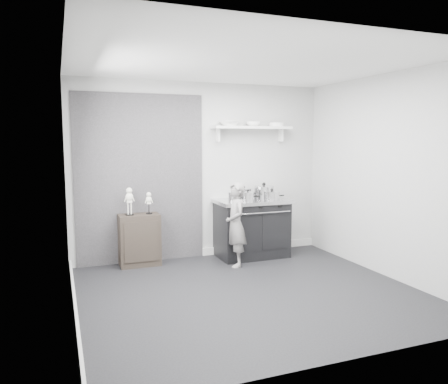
% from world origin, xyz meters
% --- Properties ---
extents(ground, '(4.00, 4.00, 0.00)m').
position_xyz_m(ground, '(0.00, 0.00, 0.00)').
color(ground, black).
rests_on(ground, ground).
extents(room_shell, '(4.02, 3.62, 2.71)m').
position_xyz_m(room_shell, '(-0.09, 0.15, 1.64)').
color(room_shell, '#A4A5A2').
rests_on(room_shell, ground).
extents(wall_shelf, '(1.30, 0.26, 0.24)m').
position_xyz_m(wall_shelf, '(0.80, 1.68, 2.01)').
color(wall_shelf, silver).
rests_on(wall_shelf, room_shell).
extents(stove, '(1.13, 0.70, 0.91)m').
position_xyz_m(stove, '(0.72, 1.48, 0.46)').
color(stove, black).
rests_on(stove, ground).
extents(side_cabinet, '(0.58, 0.34, 0.75)m').
position_xyz_m(side_cabinet, '(-1.02, 1.61, 0.38)').
color(side_cabinet, black).
rests_on(side_cabinet, ground).
extents(child, '(0.33, 0.47, 1.23)m').
position_xyz_m(child, '(0.28, 1.08, 0.61)').
color(child, gray).
rests_on(child, ground).
extents(pot_front_left, '(0.29, 0.20, 0.18)m').
position_xyz_m(pot_front_left, '(0.38, 1.36, 0.98)').
color(pot_front_left, silver).
rests_on(pot_front_left, stove).
extents(pot_back_left, '(0.33, 0.24, 0.20)m').
position_xyz_m(pot_back_left, '(0.64, 1.63, 0.99)').
color(pot_back_left, silver).
rests_on(pot_back_left, stove).
extents(pot_back_right, '(0.41, 0.33, 0.25)m').
position_xyz_m(pot_back_right, '(0.96, 1.55, 1.00)').
color(pot_back_right, silver).
rests_on(pot_back_right, stove).
extents(pot_front_right, '(0.33, 0.25, 0.18)m').
position_xyz_m(pot_front_right, '(0.98, 1.33, 0.97)').
color(pot_front_right, silver).
rests_on(pot_front_right, stove).
extents(pot_front_center, '(0.30, 0.21, 0.18)m').
position_xyz_m(pot_front_center, '(0.58, 1.35, 0.98)').
color(pot_front_center, silver).
rests_on(pot_front_center, stove).
extents(skeleton_full, '(0.13, 0.08, 0.46)m').
position_xyz_m(skeleton_full, '(-1.15, 1.61, 0.98)').
color(skeleton_full, silver).
rests_on(skeleton_full, side_cabinet).
extents(skeleton_torso, '(0.10, 0.07, 0.36)m').
position_xyz_m(skeleton_torso, '(-0.87, 1.61, 0.94)').
color(skeleton_torso, silver).
rests_on(skeleton_torso, side_cabinet).
extents(bowl_large, '(0.30, 0.30, 0.07)m').
position_xyz_m(bowl_large, '(0.42, 1.67, 2.08)').
color(bowl_large, white).
rests_on(bowl_large, wall_shelf).
extents(bowl_small, '(0.22, 0.22, 0.07)m').
position_xyz_m(bowl_small, '(0.82, 1.67, 2.08)').
color(bowl_small, white).
rests_on(bowl_small, wall_shelf).
extents(plate_stack, '(0.24, 0.24, 0.06)m').
position_xyz_m(plate_stack, '(1.23, 1.67, 2.07)').
color(plate_stack, white).
rests_on(plate_stack, wall_shelf).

